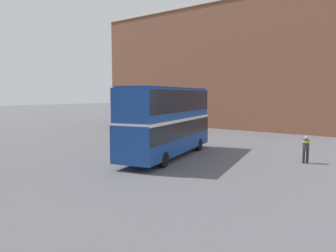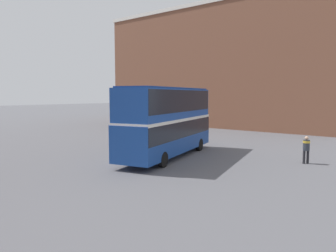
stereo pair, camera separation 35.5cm
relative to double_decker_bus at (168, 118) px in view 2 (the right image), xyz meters
name	(u,v)px [view 2 (the right image)]	position (x,y,z in m)	size (l,w,h in m)	color
ground_plane	(143,160)	(-1.89, 0.65, -2.79)	(240.00, 240.00, 0.00)	#5B5B60
building_row_right	(223,68)	(24.50, 9.58, 5.54)	(10.88, 34.82, 16.64)	brown
double_decker_bus	(168,118)	(0.00, 0.00, 0.00)	(11.00, 5.07, 4.90)	#194293
pedestrian_foreground	(306,147)	(3.79, -8.33, -1.71)	(0.61, 0.61, 1.77)	#232328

